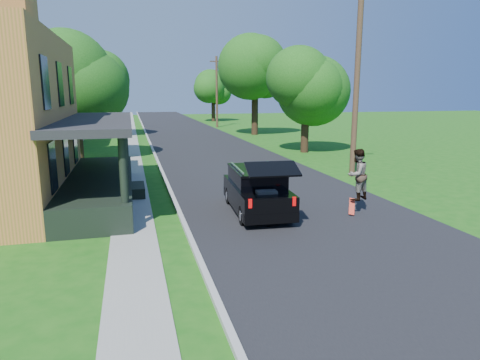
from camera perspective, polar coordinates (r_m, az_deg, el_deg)
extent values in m
plane|color=#175711|center=(13.31, 11.09, -6.63)|extent=(140.00, 140.00, 0.00)
cube|color=black|center=(32.13, -4.34, 4.26)|extent=(8.00, 120.00, 0.02)
cube|color=#A6A5A0|center=(31.68, -11.58, 3.95)|extent=(0.15, 120.00, 0.12)
cube|color=gray|center=(31.65, -14.39, 3.81)|extent=(1.30, 120.00, 0.03)
cube|color=gray|center=(18.29, -26.48, -2.63)|extent=(6.50, 1.20, 0.03)
cube|color=black|center=(17.81, -18.10, -0.84)|extent=(2.40, 10.00, 0.90)
cube|color=black|center=(17.46, -18.63, 7.36)|extent=(2.60, 10.30, 0.25)
cube|color=#ADAA99|center=(36.30, -27.30, 7.82)|extent=(8.00, 8.00, 5.00)
pyramid|color=black|center=(36.39, -28.02, 15.20)|extent=(12.78, 12.78, 2.20)
cube|color=#ADAA99|center=(52.01, -23.48, 8.93)|extent=(8.00, 8.00, 5.00)
pyramid|color=black|center=(52.08, -23.91, 14.09)|extent=(12.78, 12.78, 2.20)
cube|color=black|center=(14.83, 2.28, -2.12)|extent=(1.94, 4.15, 0.78)
cube|color=black|center=(14.82, 2.17, 0.36)|extent=(1.72, 2.60, 0.51)
cube|color=black|center=(14.77, 2.18, 1.41)|extent=(1.76, 2.69, 0.07)
cube|color=black|center=(12.68, 4.37, 1.46)|extent=(1.62, 0.93, 0.35)
cube|color=#333338|center=(13.62, 3.46, -2.18)|extent=(0.68, 0.59, 0.41)
cube|color=silver|center=(14.62, -0.42, 1.65)|extent=(0.19, 2.23, 0.06)
cube|color=silver|center=(14.93, 4.74, 1.81)|extent=(0.19, 2.23, 0.06)
cube|color=#990505|center=(12.71, 1.36, -3.17)|extent=(0.11, 0.06, 0.28)
cube|color=#990505|center=(13.07, 7.22, -2.85)|extent=(0.11, 0.06, 0.28)
cylinder|color=black|center=(16.03, -1.41, -2.11)|extent=(0.26, 0.64, 0.63)
cylinder|color=black|center=(16.33, 3.73, -1.87)|extent=(0.26, 0.64, 0.63)
cylinder|color=black|center=(13.49, 0.49, -4.77)|extent=(0.26, 0.64, 0.63)
cylinder|color=black|center=(13.85, 6.54, -4.41)|extent=(0.26, 0.64, 0.63)
imported|color=black|center=(15.13, 15.35, 0.69)|extent=(1.06, 0.96, 1.77)
cube|color=#B0210F|center=(15.14, 14.68, -3.43)|extent=(0.44, 0.57, 0.48)
cylinder|color=black|center=(28.30, -20.75, 5.49)|extent=(0.66, 0.66, 2.90)
sphere|color=#2F7A20|center=(28.18, -21.23, 12.01)|extent=(6.79, 6.79, 5.31)
sphere|color=#2F7A20|center=(28.05, -20.52, 14.49)|extent=(5.88, 5.88, 4.61)
sphere|color=#2F7A20|center=(28.45, -22.41, 13.11)|extent=(6.04, 6.04, 4.72)
cylinder|color=black|center=(42.49, -17.33, 7.46)|extent=(0.61, 0.61, 2.78)
sphere|color=#2F7A20|center=(42.41, -17.59, 11.78)|extent=(6.32, 6.32, 5.46)
sphere|color=#2F7A20|center=(42.20, -17.13, 13.46)|extent=(5.48, 5.48, 4.73)
sphere|color=#2F7A20|center=(42.74, -18.35, 12.54)|extent=(5.62, 5.62, 4.85)
cylinder|color=black|center=(30.02, 8.64, 6.36)|extent=(0.64, 0.64, 2.83)
sphere|color=#2F7A20|center=(29.90, 8.82, 12.16)|extent=(5.90, 5.90, 4.86)
sphere|color=#2F7A20|center=(29.94, 9.82, 14.20)|extent=(5.11, 5.11, 4.21)
sphere|color=#2F7A20|center=(29.94, 7.66, 13.23)|extent=(5.24, 5.24, 4.32)
cylinder|color=black|center=(42.20, 1.98, 8.77)|extent=(0.79, 0.79, 3.98)
sphere|color=#2F7A20|center=(42.18, 2.02, 14.19)|extent=(7.46, 7.46, 5.99)
sphere|color=#2F7A20|center=(42.23, 2.83, 15.99)|extent=(6.47, 6.47, 5.19)
sphere|color=#2F7A20|center=(42.29, 1.01, 15.09)|extent=(6.63, 6.63, 5.32)
cylinder|color=black|center=(61.66, -3.58, 9.14)|extent=(0.54, 0.54, 2.85)
sphere|color=#2F7A20|center=(61.60, -3.61, 11.85)|extent=(4.60, 4.60, 4.44)
sphere|color=#2F7A20|center=(61.39, -3.23, 12.77)|extent=(3.98, 3.98, 3.85)
sphere|color=#2F7A20|center=(61.91, -4.11, 12.30)|extent=(4.09, 4.09, 3.95)
cylinder|color=#4B3022|center=(21.75, 15.40, 14.19)|extent=(0.30, 0.30, 10.47)
cylinder|color=#4B3022|center=(51.11, -3.11, 11.61)|extent=(0.30, 0.30, 8.16)
cube|color=#4B3022|center=(51.23, -3.16, 15.51)|extent=(1.59, 0.39, 0.12)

